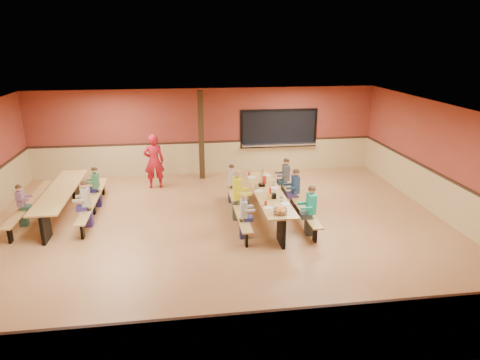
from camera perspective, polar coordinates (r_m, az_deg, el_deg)
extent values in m
plane|color=#9B653A|center=(10.81, -2.68, -6.89)|extent=(12.00, 12.00, 0.00)
cube|color=brown|center=(15.09, -4.56, 6.44)|extent=(12.00, 0.04, 3.00)
cube|color=brown|center=(5.74, 1.94, -14.54)|extent=(12.00, 0.04, 3.00)
cube|color=brown|center=(12.31, 26.25, 1.81)|extent=(0.04, 10.00, 3.00)
cube|color=white|center=(9.91, -2.94, 8.99)|extent=(12.00, 10.00, 0.04)
cube|color=black|center=(15.42, 5.20, 6.87)|extent=(2.60, 0.06, 1.20)
cube|color=silver|center=(15.46, 5.21, 4.74)|extent=(2.70, 0.28, 0.06)
cube|color=black|center=(14.49, -5.20, 5.93)|extent=(0.18, 0.18, 3.00)
cube|color=#B08846|center=(11.35, 3.79, -1.71)|extent=(0.75, 3.60, 0.04)
cube|color=black|center=(10.10, 5.52, -6.68)|extent=(0.08, 0.60, 0.70)
cube|color=black|center=(12.91, 2.38, -0.90)|extent=(0.08, 0.60, 0.70)
cube|color=#B08846|center=(11.32, -0.34, -3.28)|extent=(0.26, 3.60, 0.04)
cube|color=black|center=(11.41, -0.33, -4.33)|extent=(0.06, 0.18, 0.41)
cube|color=#B08846|center=(11.64, 7.75, -2.83)|extent=(0.26, 3.60, 0.04)
cube|color=black|center=(11.73, 7.70, -3.86)|extent=(0.06, 0.18, 0.41)
cube|color=#B08846|center=(12.48, -22.83, -1.29)|extent=(0.75, 3.60, 0.04)
cube|color=black|center=(11.22, -24.49, -5.72)|extent=(0.08, 0.60, 0.70)
cube|color=black|center=(14.01, -21.14, -0.59)|extent=(0.08, 0.60, 0.70)
cube|color=#B08846|center=(12.81, -26.24, -2.64)|extent=(0.26, 3.60, 0.04)
cube|color=black|center=(12.89, -26.10, -3.57)|extent=(0.06, 0.18, 0.41)
cube|color=#B08846|center=(12.38, -18.98, -2.40)|extent=(0.26, 3.60, 0.04)
cube|color=black|center=(12.46, -18.88, -3.36)|extent=(0.06, 0.18, 0.41)
imported|color=#AA1320|center=(13.90, -11.40, 2.46)|extent=(0.69, 0.49, 1.76)
cylinder|color=#B31F17|center=(11.94, 3.16, 0.00)|extent=(0.16, 0.16, 0.22)
cube|color=black|center=(10.90, 4.54, -2.12)|extent=(0.10, 0.14, 0.13)
cylinder|color=yellow|center=(10.79, 3.81, -2.20)|extent=(0.06, 0.06, 0.17)
cylinder|color=#B2140F|center=(11.18, 4.05, -1.47)|extent=(0.06, 0.06, 0.17)
cube|color=black|center=(11.78, 2.91, -0.68)|extent=(0.16, 0.16, 0.06)
cube|color=#B08846|center=(11.69, 2.93, 0.62)|extent=(0.02, 0.09, 0.50)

